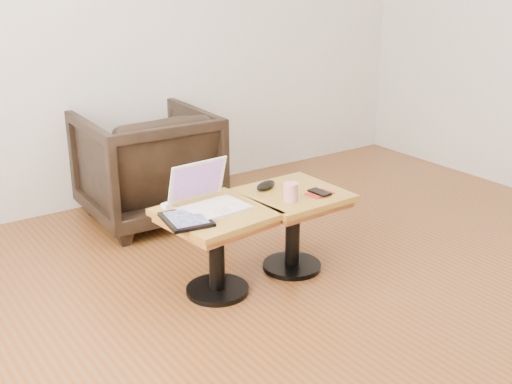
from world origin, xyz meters
TOP-DOWN VIEW (x-y plane):
  - room_shell at (0.00, 0.00)m, footprint 4.52×4.52m
  - side_table_left at (-0.48, 0.65)m, footprint 0.56×0.56m
  - side_table_right at (0.02, 0.64)m, footprint 0.52×0.52m
  - laptop at (-0.49, 0.70)m, footprint 0.35×0.32m
  - tablet at (-0.66, 0.61)m, footprint 0.24×0.29m
  - charging_adapter at (-0.66, 0.82)m, footprint 0.05×0.05m
  - glasses_case at (-0.08, 0.76)m, footprint 0.16×0.11m
  - striped_cup at (-0.08, 0.54)m, footprint 0.08×0.08m
  - earbuds_tangle at (0.08, 0.73)m, footprint 0.07×0.05m
  - phone_on_sleeve at (0.11, 0.54)m, footprint 0.15×0.13m
  - armchair at (-0.32, 1.78)m, footprint 0.83×0.85m

SIDE VIEW (x-z plane):
  - side_table_left at x=-0.48m, z-range 0.12..0.57m
  - side_table_right at x=0.02m, z-range 0.12..0.57m
  - armchair at x=-0.32m, z-range 0.00..0.74m
  - earbuds_tangle at x=0.08m, z-range 0.46..0.47m
  - phone_on_sleeve at x=0.11m, z-range 0.46..0.48m
  - tablet at x=-0.66m, z-range 0.46..0.48m
  - charging_adapter at x=-0.66m, z-range 0.46..0.48m
  - glasses_case at x=-0.08m, z-range 0.46..0.51m
  - laptop at x=-0.49m, z-range 0.39..0.62m
  - striped_cup at x=-0.08m, z-range 0.46..0.56m
  - room_shell at x=0.00m, z-range 0.00..2.71m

